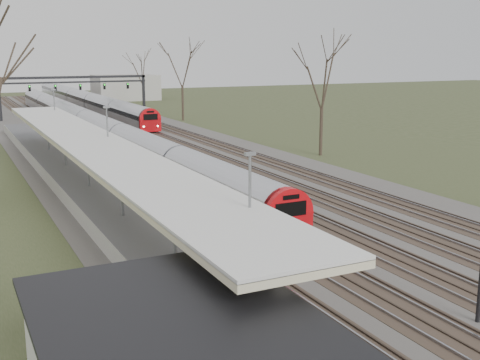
# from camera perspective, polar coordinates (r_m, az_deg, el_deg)

# --- Properties ---
(track_bed) EXTENTS (24.00, 160.00, 0.22)m
(track_bed) POSITION_cam_1_polar(r_m,az_deg,el_deg) (62.21, -9.83, 3.20)
(track_bed) COLOR #474442
(track_bed) RESTS_ON ground
(platform) EXTENTS (3.50, 69.00, 1.00)m
(platform) POSITION_cam_1_polar(r_m,az_deg,el_deg) (43.21, -15.07, -0.29)
(platform) COLOR #9E9B93
(platform) RESTS_ON ground
(canopy) EXTENTS (4.10, 50.00, 3.11)m
(canopy) POSITION_cam_1_polar(r_m,az_deg,el_deg) (38.25, -14.01, 3.43)
(canopy) COLOR slate
(canopy) RESTS_ON platform
(signal_gantry) EXTENTS (21.00, 0.59, 6.08)m
(signal_gantry) POSITION_cam_1_polar(r_m,az_deg,el_deg) (90.80, -15.38, 8.75)
(signal_gantry) COLOR black
(signal_gantry) RESTS_ON ground
(tree_east_far) EXTENTS (5.00, 5.00, 10.30)m
(tree_east_far) POSITION_cam_1_polar(r_m,az_deg,el_deg) (55.52, 7.84, 9.72)
(tree_east_far) COLOR #2D231C
(tree_east_far) RESTS_ON ground
(train_near) EXTENTS (2.62, 90.21, 3.05)m
(train_near) POSITION_cam_1_polar(r_m,az_deg,el_deg) (70.73, -14.28, 5.21)
(train_near) COLOR #B1B4BC
(train_near) RESTS_ON ground
(train_far) EXTENTS (2.62, 75.21, 3.05)m
(train_far) POSITION_cam_1_polar(r_m,az_deg,el_deg) (107.11, -14.68, 7.38)
(train_far) COLOR #B1B4BC
(train_far) RESTS_ON ground
(passenger) EXTENTS (0.54, 0.68, 1.62)m
(passenger) POSITION_cam_1_polar(r_m,az_deg,el_deg) (20.07, 2.41, -10.21)
(passenger) COLOR #344E65
(passenger) RESTS_ON platform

